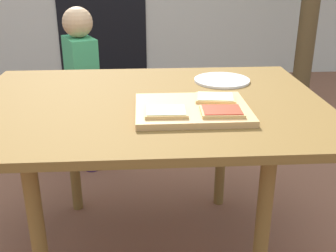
# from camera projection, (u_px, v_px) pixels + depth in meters

# --- Properties ---
(ground_plane) EXTENTS (16.00, 16.00, 0.00)m
(ground_plane) POSITION_uv_depth(u_px,v_px,m) (151.00, 251.00, 1.81)
(ground_plane) COLOR brown
(dining_table) EXTENTS (1.32, 0.97, 0.69)m
(dining_table) POSITION_uv_depth(u_px,v_px,m) (148.00, 117.00, 1.58)
(dining_table) COLOR brown
(dining_table) RESTS_ON ground
(cutting_board) EXTENTS (0.39, 0.31, 0.02)m
(cutting_board) POSITION_uv_depth(u_px,v_px,m) (192.00, 109.00, 1.43)
(cutting_board) COLOR tan
(cutting_board) RESTS_ON dining_table
(pizza_slice_near_left) EXTENTS (0.14, 0.11, 0.01)m
(pizza_slice_near_left) POSITION_uv_depth(u_px,v_px,m) (166.00, 112.00, 1.36)
(pizza_slice_near_left) COLOR #DFB065
(pizza_slice_near_left) RESTS_ON cutting_board
(pizza_slice_near_right) EXTENTS (0.14, 0.11, 0.01)m
(pizza_slice_near_right) POSITION_uv_depth(u_px,v_px,m) (222.00, 111.00, 1.36)
(pizza_slice_near_right) COLOR #DFB065
(pizza_slice_near_right) RESTS_ON cutting_board
(pizza_slice_far_right) EXTENTS (0.15, 0.13, 0.01)m
(pizza_slice_far_right) POSITION_uv_depth(u_px,v_px,m) (215.00, 98.00, 1.49)
(pizza_slice_far_right) COLOR #DFB065
(pizza_slice_far_right) RESTS_ON cutting_board
(plate_white_right) EXTENTS (0.24, 0.24, 0.01)m
(plate_white_right) POSITION_uv_depth(u_px,v_px,m) (222.00, 80.00, 1.79)
(plate_white_right) COLOR white
(plate_white_right) RESTS_ON dining_table
(child_left) EXTENTS (0.22, 0.28, 0.94)m
(child_left) POSITION_uv_depth(u_px,v_px,m) (82.00, 80.00, 2.37)
(child_left) COLOR #391F44
(child_left) RESTS_ON ground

